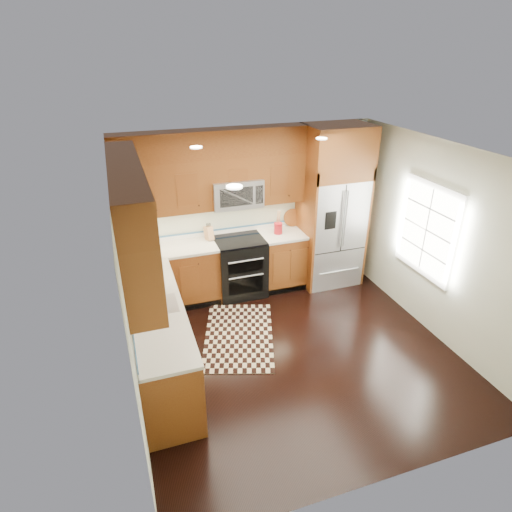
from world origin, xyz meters
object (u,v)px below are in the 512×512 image
object	(u,v)px
knife_block	(209,233)
range	(240,267)
rug	(239,335)
utensil_crock	(278,226)
refrigerator	(332,208)

from	to	relation	value
knife_block	range	bearing A→B (deg)	-20.61
rug	utensil_crock	world-z (taller)	utensil_crock
range	refrigerator	world-z (taller)	refrigerator
utensil_crock	range	bearing A→B (deg)	-176.01
refrigerator	rug	bearing A→B (deg)	-150.42
range	knife_block	xyz separation A→B (m)	(-0.44, 0.17, 0.58)
refrigerator	utensil_crock	distance (m)	0.93
rug	knife_block	distance (m)	1.66
range	rug	world-z (taller)	range
range	rug	bearing A→B (deg)	-107.72
knife_block	utensil_crock	distance (m)	1.10
range	utensil_crock	distance (m)	0.89
rug	knife_block	xyz separation A→B (m)	(-0.08, 1.29, 1.04)
refrigerator	rug	distance (m)	2.55
rug	utensil_crock	distance (m)	1.88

